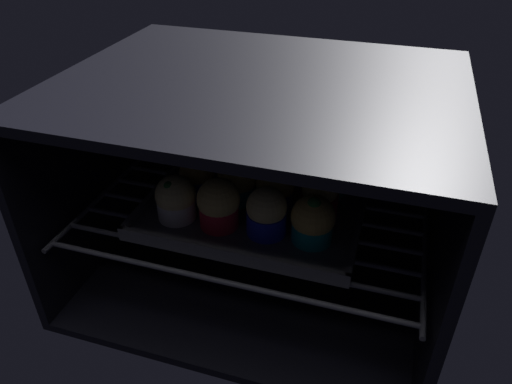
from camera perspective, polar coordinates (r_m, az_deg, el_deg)
oven_cavity at (r=82.69cm, az=1.24°, el=1.99°), size 59.00×47.00×37.00cm
oven_rack at (r=81.15cm, az=0.37°, el=-1.56°), size 54.80×42.00×0.80cm
baking_tray at (r=79.16cm, az=-0.00°, el=-1.61°), size 34.74×27.85×2.20cm
muffin_row0_col0 at (r=74.86cm, az=-9.51°, el=-0.83°), size 6.27×6.27×7.26cm
muffin_row0_col1 at (r=72.13cm, az=-4.46°, el=-1.47°), size 6.51×6.51×7.99cm
muffin_row0_col2 at (r=70.50cm, az=1.26°, el=-2.41°), size 6.04×6.04×7.70cm
muffin_row0_col3 at (r=69.65cm, az=6.75°, el=-3.41°), size 6.45×6.45×7.89cm
muffin_row1_col0 at (r=80.04cm, az=-6.96°, el=1.74°), size 5.99×5.99×7.05cm
muffin_row1_col1 at (r=77.92cm, az=-2.21°, el=1.27°), size 6.51×6.51×7.53cm
muffin_row1_col2 at (r=76.26cm, az=2.31°, el=0.33°), size 6.18×6.18×7.24cm
muffin_row1_col3 at (r=75.17cm, az=7.56°, el=-0.28°), size 5.99×5.99×7.61cm
muffin_row2_col0 at (r=85.61cm, az=-5.46°, el=4.41°), size 6.44×6.44×7.78cm
muffin_row2_col1 at (r=83.43cm, az=-1.11°, el=3.54°), size 6.13×6.13×7.30cm
muffin_row2_col2 at (r=81.55cm, az=3.78°, el=2.98°), size 6.45×6.45×7.84cm
muffin_row2_col3 at (r=80.86cm, az=8.76°, el=2.22°), size 6.49×6.49×7.57cm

